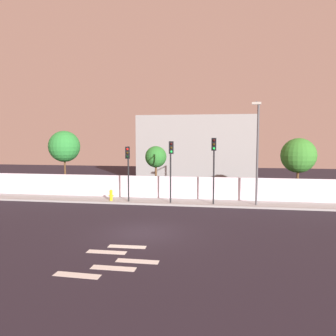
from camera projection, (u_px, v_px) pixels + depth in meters
The scene contains 13 objects.
ground_plane at pixel (144, 232), 17.74m from camera, with size 80.00×80.00×0.00m, color #241E28.
sidewalk at pixel (167, 202), 25.80m from camera, with size 36.00×2.40×0.15m, color #969696.
perimeter_wall at pixel (170, 187), 26.98m from camera, with size 36.00×0.18×1.80m, color silver.
crosswalk_marking at pixel (113, 260), 13.76m from camera, with size 3.69×3.90×0.01m.
traffic_light_left at pixel (214, 157), 23.68m from camera, with size 0.34×1.37×4.95m.
traffic_light_center at pixel (128, 162), 24.83m from camera, with size 0.43×1.09×4.30m.
traffic_light_right at pixel (171, 158), 24.11m from camera, with size 0.47×1.48×4.71m.
street_lamp_curbside at pixel (257, 146), 23.70m from camera, with size 0.71×1.84×7.44m.
fire_hydrant at pixel (111, 195), 25.94m from camera, with size 0.44×0.26×0.87m.
roadside_tree_leftmost at pixel (64, 147), 29.65m from camera, with size 2.82×2.82×5.74m.
roadside_tree_midleft at pixel (156, 157), 28.43m from camera, with size 1.87×1.87×4.39m.
roadside_tree_midright at pixel (298, 156), 26.59m from camera, with size 2.83×2.83×5.09m.
low_building_distant at pixel (197, 148), 40.29m from camera, with size 13.96×6.00×7.73m, color gray.
Camera 1 is at (4.00, -16.92, 5.13)m, focal length 35.01 mm.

